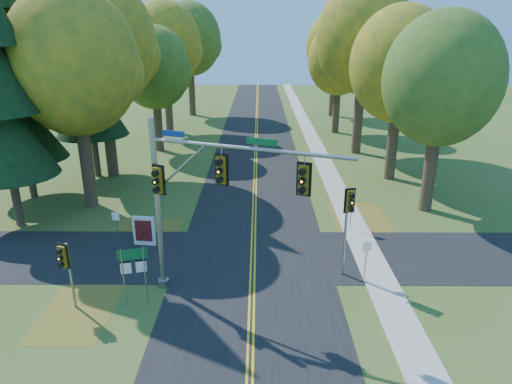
{
  "coord_description": "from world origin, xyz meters",
  "views": [
    {
      "loc": [
        0.31,
        -19.89,
        11.55
      ],
      "look_at": [
        0.15,
        3.24,
        3.2
      ],
      "focal_mm": 32.0,
      "sensor_mm": 36.0,
      "label": 1
    }
  ],
  "objects_px": {
    "traffic_mast": "(200,189)",
    "info_kiosk": "(144,231)",
    "east_signal_pole": "(349,210)",
    "route_sign_cluster": "(133,265)"
  },
  "relations": [
    {
      "from": "traffic_mast",
      "to": "info_kiosk",
      "type": "distance_m",
      "value": 7.76
    },
    {
      "from": "traffic_mast",
      "to": "east_signal_pole",
      "type": "distance_m",
      "value": 7.11
    },
    {
      "from": "east_signal_pole",
      "to": "info_kiosk",
      "type": "bearing_deg",
      "value": 151.11
    },
    {
      "from": "traffic_mast",
      "to": "route_sign_cluster",
      "type": "xyz_separation_m",
      "value": [
        -2.93,
        -0.64,
        -3.23
      ]
    },
    {
      "from": "traffic_mast",
      "to": "info_kiosk",
      "type": "xyz_separation_m",
      "value": [
        -3.93,
        5.13,
        -4.31
      ]
    },
    {
      "from": "traffic_mast",
      "to": "east_signal_pole",
      "type": "relative_size",
      "value": 1.8
    },
    {
      "from": "east_signal_pole",
      "to": "route_sign_cluster",
      "type": "height_order",
      "value": "east_signal_pole"
    },
    {
      "from": "traffic_mast",
      "to": "route_sign_cluster",
      "type": "relative_size",
      "value": 3.03
    },
    {
      "from": "traffic_mast",
      "to": "info_kiosk",
      "type": "relative_size",
      "value": 4.83
    },
    {
      "from": "east_signal_pole",
      "to": "route_sign_cluster",
      "type": "distance_m",
      "value": 10.04
    }
  ]
}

